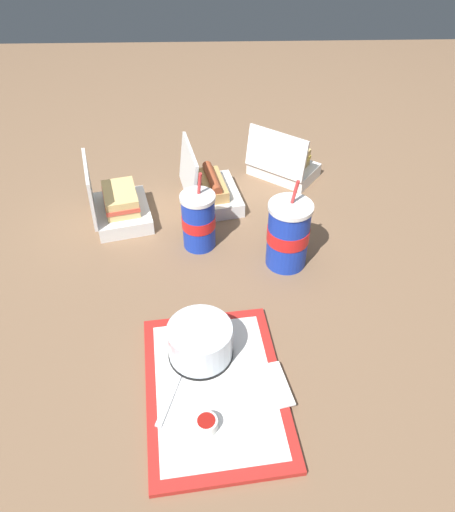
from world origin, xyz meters
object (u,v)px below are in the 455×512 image
Objects in this scene: plastic_fork at (169,400)px; clamshell_hotdog_corner at (209,190)px; soda_cup_left at (288,234)px; cake_container at (200,342)px; clamshell_sandwich_right at (283,163)px; clamshell_sandwich_center at (119,206)px; food_tray at (215,389)px; ketchup_cup at (206,424)px; soda_cup_right at (199,221)px.

clamshell_hotdog_corner is at bearing 9.81° from plastic_fork.
plastic_fork is 0.47× the size of soda_cup_left.
clamshell_sandwich_right is (0.68, -0.24, -0.01)m from cake_container.
clamshell_sandwich_right is 1.00× the size of soda_cup_left.
clamshell_sandwich_center is at bearing 66.52° from soda_cup_left.
food_tray is 3.05× the size of cake_container.
soda_cup_left is (0.36, -0.18, 0.08)m from food_tray.
clamshell_hotdog_corner is 0.26m from clamshell_sandwich_right.
soda_cup_left reaches higher than cake_container.
ketchup_cup is 0.36× the size of plastic_fork.
cake_container is at bearing 4.19° from ketchup_cup.
clamshell_sandwich_right is (0.76, -0.21, 0.04)m from food_tray.
ketchup_cup is 0.17× the size of clamshell_sandwich_right.
food_tray is at bearing -175.44° from soda_cup_right.
clamshell_hotdog_corner reaches higher than ketchup_cup.
soda_cup_right is at bearing 171.90° from clamshell_hotdog_corner.
food_tray is 0.09m from ketchup_cup.
clamshell_hotdog_corner is 0.25m from clamshell_sandwich_center.
cake_container is 1.19× the size of plastic_fork.
food_tray is 1.86× the size of clamshell_hotdog_corner.
clamshell_sandwich_center is (0.55, 0.25, 0.04)m from food_tray.
cake_container is at bearing 160.51° from clamshell_sandwich_right.
soda_cup_left is at bearing -26.01° from food_tray.
food_tray is 1.89× the size of clamshell_sandwich_center.
soda_cup_left is 0.22m from soda_cup_right.
soda_cup_right is at bearing 10.35° from plastic_fork.
clamshell_hotdog_corner is at bearing 35.49° from soda_cup_left.
clamshell_sandwich_right reaches higher than food_tray.
cake_container is 0.13m from plastic_fork.
clamshell_hotdog_corner is at bearing -0.57° from ketchup_cup.
ketchup_cup is 0.17× the size of soda_cup_left.
clamshell_sandwich_right is at bearing -19.49° from cake_container.
soda_cup_left reaches higher than clamshell_sandwich_center.
clamshell_hotdog_corner is (0.62, 0.01, 0.03)m from food_tray.
clamshell_sandwich_center is (0.47, 0.22, -0.00)m from cake_container.
plastic_fork is 0.52× the size of clamshell_sandwich_center.
clamshell_sandwich_right is (0.84, -0.23, 0.02)m from ketchup_cup.
ketchup_cup is at bearing -159.59° from clamshell_sandwich_center.
clamshell_sandwich_center reaches higher than plastic_fork.
plastic_fork is 0.47m from soda_cup_right.
soda_cup_right is at bearing -117.34° from clamshell_sandwich_center.
clamshell_sandwich_right is (0.21, -0.46, -0.00)m from clamshell_sandwich_center.
clamshell_hotdog_corner is 0.93× the size of clamshell_sandwich_right.
soda_cup_right is (0.36, 0.01, 0.03)m from cake_container.
soda_cup_right is at bearing 70.71° from soda_cup_left.
clamshell_hotdog_corner is 0.92× the size of soda_cup_left.
clamshell_hotdog_corner is (0.71, -0.01, 0.01)m from ketchup_cup.
clamshell_hotdog_corner is 0.19m from soda_cup_right.
soda_cup_left reaches higher than clamshell_sandwich_right.
clamshell_sandwich_center is 0.91× the size of clamshell_sandwich_right.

